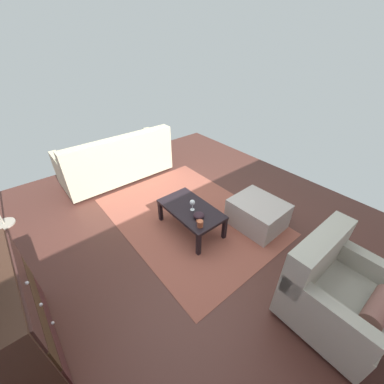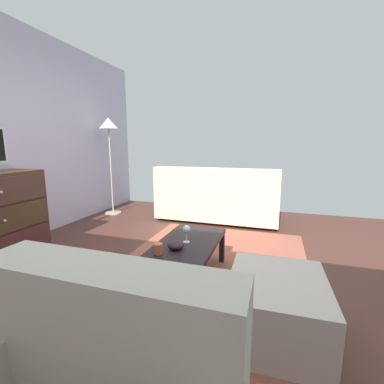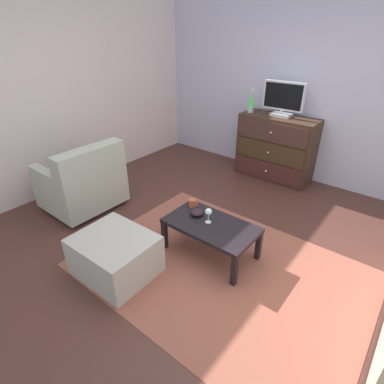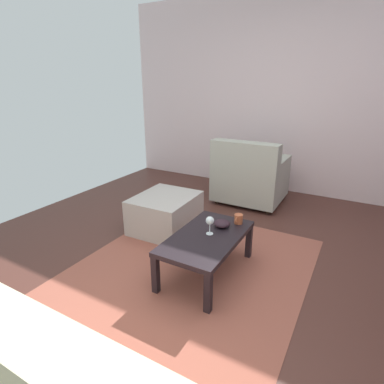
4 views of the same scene
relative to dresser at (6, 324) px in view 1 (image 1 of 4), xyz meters
name	(u,v)px [view 1 (image 1 of 4)]	position (x,y,z in m)	size (l,w,h in m)	color
ground_plane	(186,230)	(0.35, -2.03, -0.49)	(5.63, 5.17, 0.05)	#4B2922
area_rug	(189,216)	(0.55, -2.23, -0.47)	(2.60, 1.90, 0.01)	#934D3E
dresser	(6,324)	(0.00, 0.00, 0.00)	(1.10, 0.49, 0.94)	#3C251A
coffee_table	(191,211)	(0.32, -2.09, -0.16)	(0.91, 0.51, 0.36)	black
wine_glass	(192,203)	(0.28, -2.09, 0.01)	(0.07, 0.07, 0.16)	silver
mug	(200,224)	(-0.03, -1.95, -0.07)	(0.11, 0.08, 0.08)	#B65835
bowl_decorative	(199,215)	(0.11, -2.05, -0.08)	(0.14, 0.14, 0.06)	black
couch_large	(117,161)	(2.25, -1.93, -0.12)	(0.85, 1.92, 0.88)	#332319
armchair	(335,291)	(-1.46, -2.35, -0.12)	(0.80, 0.86, 0.86)	#332319
ottoman	(257,214)	(-0.21, -2.87, -0.27)	(0.70, 0.60, 0.39)	#AEA59E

